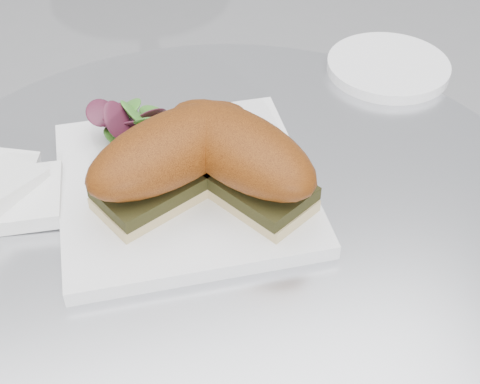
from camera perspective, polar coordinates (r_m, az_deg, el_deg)
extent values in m
cylinder|color=silver|center=(0.65, -1.48, -3.64)|extent=(0.70, 0.70, 0.02)
cube|color=white|center=(0.68, -4.80, 0.52)|extent=(0.26, 0.26, 0.02)
cube|color=tan|center=(0.66, -5.61, 0.66)|extent=(0.17, 0.12, 0.01)
cube|color=black|center=(0.65, -5.69, 1.55)|extent=(0.17, 0.13, 0.01)
ellipsoid|color=#6B310A|center=(0.63, -5.87, 3.69)|extent=(0.20, 0.15, 0.06)
cube|color=tan|center=(0.66, -0.08, 0.72)|extent=(0.13, 0.17, 0.01)
cube|color=black|center=(0.65, -0.08, 1.62)|extent=(0.13, 0.16, 0.01)
ellipsoid|color=#6B310A|center=(0.63, -0.09, 3.77)|extent=(0.16, 0.20, 0.06)
cylinder|color=white|center=(0.88, 12.53, 10.40)|extent=(0.15, 0.15, 0.01)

